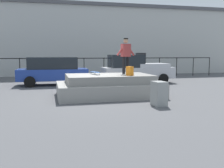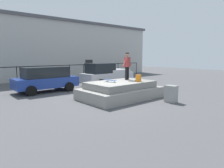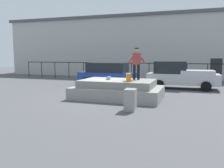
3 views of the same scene
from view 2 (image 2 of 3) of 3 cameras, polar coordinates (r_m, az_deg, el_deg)
The scene contains 10 objects.
ground_plane at distance 11.37m, azimuth -0.39°, elevation -4.50°, with size 60.00×60.00×0.00m, color #4C4C4F.
concrete_ledge at distance 11.72m, azimuth 2.42°, elevation -1.89°, with size 4.59×2.87×0.98m.
skateboarder at distance 12.46m, azimuth 4.32°, elevation 5.61°, with size 0.98×0.36×1.67m.
skateboard at distance 11.41m, azimuth -0.53°, elevation 1.07°, with size 0.37×0.80×0.12m.
backpack at distance 11.69m, azimuth 7.51°, elevation 1.66°, with size 0.28×0.20×0.40m, color orange.
car_blue_hatchback_near at distance 14.54m, azimuth -18.31°, elevation 1.46°, with size 4.23×2.10×1.71m.
car_silver_pickup_mid at distance 17.22m, azimuth -1.60°, elevation 2.87°, with size 4.71×2.01×1.86m.
utility_box at distance 11.16m, azimuth 16.42°, elevation -2.71°, with size 0.44×0.60×0.90m, color gray.
fence_row at distance 18.83m, azimuth -18.39°, elevation 3.45°, with size 24.06×0.06×1.61m.
warehouse_building at distance 24.25m, azimuth -24.00°, elevation 9.12°, with size 32.99×6.74×6.42m.
Camera 2 is at (-7.23, -8.42, 2.46)m, focal length 32.19 mm.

